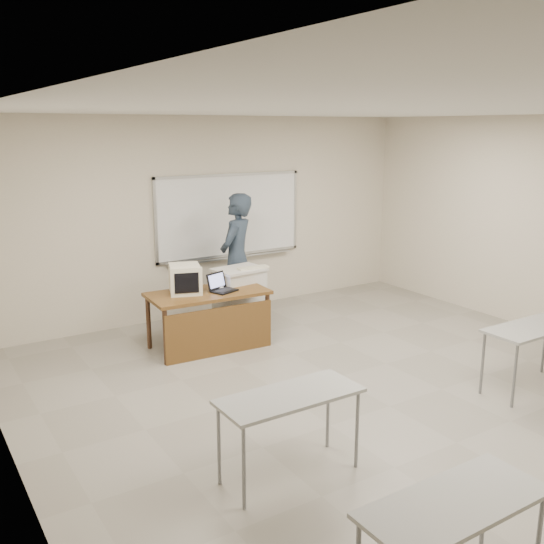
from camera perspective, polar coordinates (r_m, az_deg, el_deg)
floor at (r=6.57m, az=11.00°, el=-12.33°), size 7.00×8.00×0.01m
whiteboard at (r=9.43m, az=-4.00°, el=5.22°), size 2.48×0.10×1.31m
student_desks at (r=5.50m, az=21.17°, el=-10.61°), size 4.40×2.20×0.73m
instructor_desk at (r=7.85m, az=-5.67°, el=-3.40°), size 1.53×0.77×0.75m
podium at (r=8.46m, az=-3.06°, el=-2.72°), size 0.67×0.49×0.94m
crt_monitor at (r=7.86m, az=-8.14°, el=-0.65°), size 0.40×0.45×0.38m
laptop at (r=7.92m, az=-4.69°, el=-1.37°), size 0.31×0.29×0.23m
mouse at (r=8.01m, az=-4.91°, el=-1.46°), size 0.11×0.08×0.04m
keyboard at (r=8.31m, az=-1.80°, el=0.41°), size 0.45×0.18×0.02m
presenter at (r=8.87m, az=-3.34°, el=1.27°), size 0.83×0.79×1.91m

